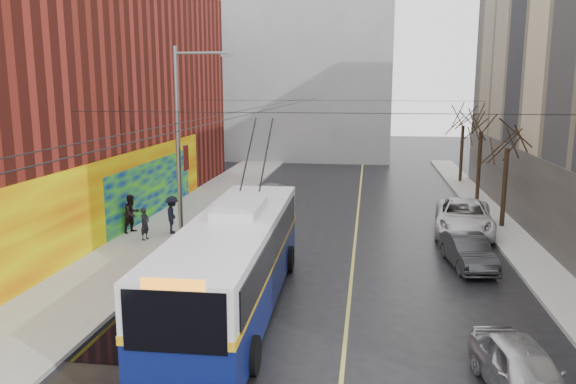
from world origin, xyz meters
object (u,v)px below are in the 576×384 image
object	(u,v)px
parked_car_b	(468,251)
trolleybus	(234,261)
streetlight_pole	(181,143)
tree_mid	(482,119)
parked_car_a	(523,371)
pedestrian_a	(145,224)
tree_near	(508,133)
following_car	(269,194)
pedestrian_c	(173,215)
tree_far	(464,115)
parked_car_c	(464,217)
pedestrian_b	(132,214)

from	to	relation	value
parked_car_b	trolleybus	bearing A→B (deg)	-153.52
streetlight_pole	tree_mid	distance (m)	19.96
parked_car_a	streetlight_pole	bearing A→B (deg)	128.59
tree_mid	pedestrian_a	bearing A→B (deg)	-144.82
tree_near	tree_mid	size ratio (longest dim) A/B	0.96
tree_near	following_car	world-z (taller)	tree_near
parked_car_b	following_car	xyz separation A→B (m)	(-10.22, 10.96, -0.00)
streetlight_pole	tree_near	xyz separation A→B (m)	(15.14, 6.00, 0.13)
following_car	pedestrian_a	distance (m)	10.33
tree_near	following_car	size ratio (longest dim) A/B	1.64
pedestrian_c	tree_near	bearing A→B (deg)	-92.31
streetlight_pole	parked_car_a	world-z (taller)	streetlight_pole
tree_far	parked_car_c	bearing A→B (deg)	-98.01
streetlight_pole	trolleybus	bearing A→B (deg)	-58.98
streetlight_pole	tree_far	world-z (taller)	streetlight_pole
tree_far	parked_car_a	bearing A→B (deg)	-95.95
parked_car_c	pedestrian_c	size ratio (longest dim) A/B	3.19
parked_car_b	tree_far	bearing A→B (deg)	74.58
trolleybus	pedestrian_a	size ratio (longest dim) A/B	8.36
trolleybus	pedestrian_b	size ratio (longest dim) A/B	6.70
streetlight_pole	parked_car_c	xyz separation A→B (m)	(12.99, 4.72, -4.02)
parked_car_a	pedestrian_b	xyz separation A→B (m)	(-15.30, 12.69, 0.43)
trolleybus	tree_near	bearing A→B (deg)	46.57
parked_car_a	parked_car_b	xyz separation A→B (m)	(0.37, 9.93, -0.00)
tree_near	pedestrian_b	world-z (taller)	tree_near
trolleybus	pedestrian_b	world-z (taller)	trolleybus
tree_near	trolleybus	bearing A→B (deg)	-131.97
tree_far	parked_car_c	distance (m)	16.02
following_car	parked_car_a	bearing A→B (deg)	-59.46
tree_near	parked_car_a	distance (m)	17.56
parked_car_b	pedestrian_c	size ratio (longest dim) A/B	2.17
parked_car_b	pedestrian_b	distance (m)	15.92
tree_mid	tree_far	world-z (taller)	tree_mid
parked_car_b	pedestrian_a	world-z (taller)	pedestrian_a
tree_mid	parked_car_b	distance (m)	14.81
parked_car_a	pedestrian_b	size ratio (longest dim) A/B	2.07
trolleybus	following_car	world-z (taller)	trolleybus
streetlight_pole	parked_car_a	distance (m)	16.58
tree_near	tree_far	xyz separation A→B (m)	(0.00, 14.00, 0.17)
streetlight_pole	pedestrian_c	size ratio (longest dim) A/B	4.82
pedestrian_c	parked_car_a	bearing A→B (deg)	-149.74
tree_near	parked_car_b	bearing A→B (deg)	-112.63
parked_car_a	parked_car_c	xyz separation A→B (m)	(1.05, 15.44, 0.16)
parked_car_b	pedestrian_c	world-z (taller)	pedestrian_c
following_car	parked_car_b	bearing A→B (deg)	-41.72
parked_car_b	parked_car_c	size ratio (longest dim) A/B	0.68
parked_car_b	pedestrian_c	distance (m)	13.92
trolleybus	pedestrian_c	xyz separation A→B (m)	(-5.21, 8.57, -0.58)
parked_car_b	pedestrian_a	size ratio (longest dim) A/B	2.66
streetlight_pole	tree_far	xyz separation A→B (m)	(15.14, 20.00, 0.30)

